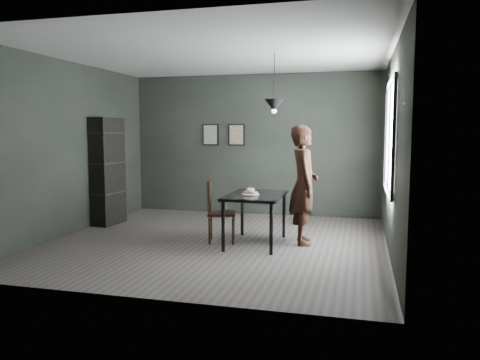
% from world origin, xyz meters
% --- Properties ---
extents(ground, '(5.00, 5.00, 0.00)m').
position_xyz_m(ground, '(0.00, 0.00, 0.00)').
color(ground, '#383330').
rests_on(ground, ground).
extents(back_wall, '(5.00, 0.10, 2.80)m').
position_xyz_m(back_wall, '(0.00, 2.50, 1.40)').
color(back_wall, black).
rests_on(back_wall, ground).
extents(ceiling, '(5.00, 5.00, 0.02)m').
position_xyz_m(ceiling, '(0.00, 0.00, 2.80)').
color(ceiling, silver).
rests_on(ceiling, ground).
extents(window_assembly, '(0.04, 1.96, 1.56)m').
position_xyz_m(window_assembly, '(2.47, 0.20, 1.60)').
color(window_assembly, white).
rests_on(window_assembly, ground).
extents(cafe_table, '(0.80, 1.20, 0.75)m').
position_xyz_m(cafe_table, '(0.60, 0.00, 0.67)').
color(cafe_table, black).
rests_on(cafe_table, ground).
extents(white_plate, '(0.23, 0.23, 0.01)m').
position_xyz_m(white_plate, '(0.55, -0.09, 0.76)').
color(white_plate, white).
rests_on(white_plate, cafe_table).
extents(donut_pile, '(0.22, 0.15, 0.09)m').
position_xyz_m(donut_pile, '(0.55, -0.09, 0.80)').
color(donut_pile, '#F8E9C1').
rests_on(donut_pile, white_plate).
extents(woman, '(0.55, 0.72, 1.77)m').
position_xyz_m(woman, '(1.28, 0.23, 0.88)').
color(woman, black).
rests_on(woman, ground).
extents(wood_chair, '(0.49, 0.49, 0.94)m').
position_xyz_m(wood_chair, '(-0.01, -0.00, 0.53)').
color(wood_chair, black).
rests_on(wood_chair, ground).
extents(shelf_unit, '(0.42, 0.67, 1.91)m').
position_xyz_m(shelf_unit, '(-2.32, 0.82, 0.96)').
color(shelf_unit, black).
rests_on(shelf_unit, ground).
extents(pendant_lamp, '(0.28, 0.28, 0.86)m').
position_xyz_m(pendant_lamp, '(0.85, 0.10, 2.05)').
color(pendant_lamp, black).
rests_on(pendant_lamp, ground).
extents(framed_print_left, '(0.34, 0.04, 0.44)m').
position_xyz_m(framed_print_left, '(-0.90, 2.47, 1.60)').
color(framed_print_left, black).
rests_on(framed_print_left, ground).
extents(framed_print_right, '(0.34, 0.04, 0.44)m').
position_xyz_m(framed_print_right, '(-0.35, 2.47, 1.60)').
color(framed_print_right, black).
rests_on(framed_print_right, ground).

